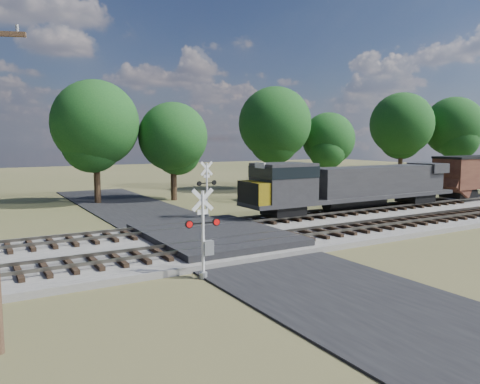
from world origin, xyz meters
TOP-DOWN VIEW (x-y plane):
  - ground at (0.00, 0.00)m, footprint 160.00×160.00m
  - ballast_bed at (10.00, 0.50)m, footprint 140.00×10.00m
  - road at (0.00, 0.00)m, footprint 7.00×60.00m
  - crossing_panel at (0.00, 0.50)m, footprint 7.00×9.00m
  - track_near at (3.12, -2.00)m, footprint 140.00×2.60m
  - track_far at (3.12, 3.00)m, footprint 140.00×2.60m
  - crossing_signal_near at (-3.39, -5.38)m, footprint 1.50×0.33m
  - crossing_signal_far at (3.14, 7.74)m, footprint 1.64×0.39m
  - equipment_shed at (13.89, 11.81)m, footprint 5.48×5.48m
  - treeline at (14.07, 20.07)m, footprint 84.36×11.84m

SIDE VIEW (x-z plane):
  - ground at x=0.00m, z-range 0.00..0.00m
  - road at x=0.00m, z-range 0.00..0.08m
  - ballast_bed at x=10.00m, z-range 0.00..0.30m
  - crossing_panel at x=0.00m, z-range 0.01..0.62m
  - track_near at x=3.12m, z-range 0.25..0.58m
  - track_far at x=3.12m, z-range 0.25..0.58m
  - crossing_signal_near at x=-3.39m, z-range -0.31..3.41m
  - equipment_shed at x=13.89m, z-range 0.02..3.17m
  - crossing_signal_far at x=3.14m, z-range -0.34..3.75m
  - treeline at x=14.07m, z-range 0.89..12.53m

